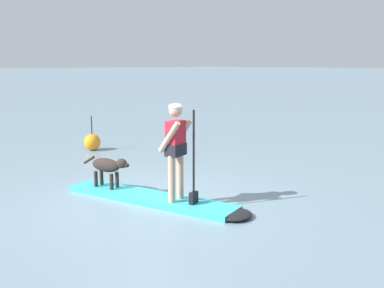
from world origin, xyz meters
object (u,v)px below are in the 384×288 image
at_px(person_paddler, 176,145).
at_px(marker_buoy, 92,142).
at_px(paddleboard, 161,200).
at_px(dog, 108,166).

height_order(person_paddler, marker_buoy, person_paddler).
relative_size(paddleboard, dog, 3.34).
relative_size(person_paddler, dog, 1.53).
xyz_separation_m(paddleboard, marker_buoy, (-4.99, 1.47, 0.18)).
height_order(paddleboard, dog, dog).
height_order(paddleboard, marker_buoy, marker_buoy).
height_order(person_paddler, dog, person_paddler).
bearing_deg(paddleboard, dog, -163.05).
bearing_deg(person_paddler, dog, -163.05).
bearing_deg(paddleboard, marker_buoy, 163.65).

